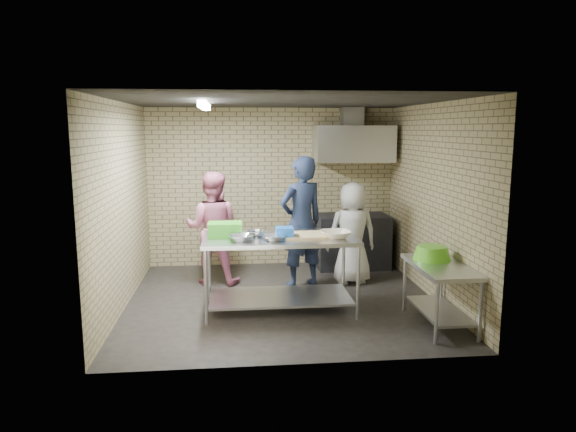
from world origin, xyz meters
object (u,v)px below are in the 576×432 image
object	(u,v)px
blue_tub	(284,233)
green_basin	(432,253)
man_navy	(301,222)
woman_white	(352,233)
stove	(352,241)
woman_pink	(212,228)
side_counter	(439,295)
green_crate	(225,229)
bottle_green	(377,148)
prep_table	(280,274)

from	to	relation	value
blue_tub	green_basin	size ratio (longest dim) A/B	0.47
man_navy	woman_white	size ratio (longest dim) A/B	1.26
stove	green_basin	bearing A→B (deg)	-80.24
stove	woman_pink	xyz separation A→B (m)	(-2.33, -0.71, 0.41)
green_basin	stove	bearing A→B (deg)	99.76
side_counter	green_crate	size ratio (longest dim) A/B	2.75
bottle_green	man_navy	xyz separation A→B (m)	(-1.46, -1.26, -1.04)
blue_tub	green_basin	bearing A→B (deg)	-11.57
side_counter	stove	xyz separation A→B (m)	(-0.45, 2.75, 0.08)
prep_table	stove	world-z (taller)	prep_table
green_crate	woman_white	bearing A→B (deg)	27.72
stove	prep_table	bearing A→B (deg)	-124.84
prep_table	man_navy	distance (m)	1.20
green_basin	bottle_green	world-z (taller)	bottle_green
side_counter	green_basin	world-z (taller)	green_basin
green_crate	bottle_green	xyz separation A→B (m)	(2.56, 2.15, 0.95)
blue_tub	bottle_green	size ratio (longest dim) A/B	1.45
man_navy	green_crate	bearing A→B (deg)	14.71
stove	green_basin	distance (m)	2.57
man_navy	stove	bearing A→B (deg)	-158.99
green_basin	man_navy	bearing A→B (deg)	134.05
woman_pink	bottle_green	bearing A→B (deg)	-151.04
green_crate	blue_tub	distance (m)	0.78
green_crate	woman_white	world-z (taller)	woman_white
blue_tub	man_navy	world-z (taller)	man_navy
woman_white	side_counter	bearing A→B (deg)	106.00
stove	bottle_green	bearing A→B (deg)	28.07
bottle_green	man_navy	world-z (taller)	bottle_green
side_counter	stove	size ratio (longest dim) A/B	1.00
green_basin	green_crate	bearing A→B (deg)	167.00
bottle_green	green_basin	bearing A→B (deg)	-90.42
side_counter	man_navy	distance (m)	2.34
green_basin	woman_pink	bearing A→B (deg)	146.97
stove	green_basin	xyz separation A→B (m)	(0.43, -2.50, 0.38)
green_crate	blue_tub	world-z (taller)	green_crate
stove	blue_tub	distance (m)	2.60
green_basin	blue_tub	bearing A→B (deg)	168.43
side_counter	stove	world-z (taller)	stove
green_crate	green_basin	size ratio (longest dim) A/B	0.95
green_crate	woman_white	distance (m)	2.17
green_crate	green_basin	bearing A→B (deg)	-13.00
woman_pink	green_basin	bearing A→B (deg)	157.14
green_basin	side_counter	bearing A→B (deg)	-85.43
blue_tub	green_basin	distance (m)	1.84
prep_table	woman_pink	distance (m)	1.65
blue_tub	green_crate	bearing A→B (deg)	163.65
prep_table	woman_pink	world-z (taller)	woman_pink
prep_table	blue_tub	distance (m)	0.57
prep_table	green_basin	bearing A→B (deg)	-14.22
side_counter	man_navy	xyz separation A→B (m)	(-1.46, 1.73, 0.60)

